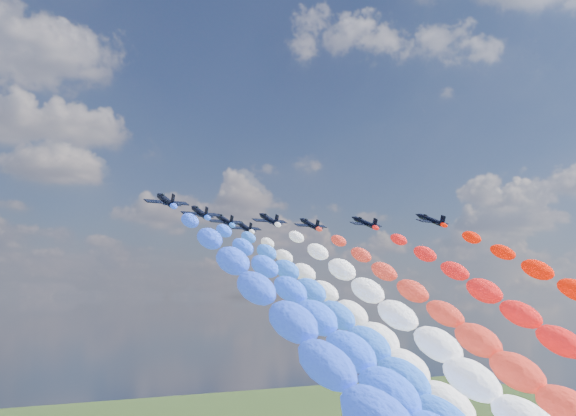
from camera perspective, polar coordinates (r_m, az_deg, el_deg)
jet_0 at (r=124.49m, az=-10.25°, el=0.64°), size 7.96×10.79×5.89m
trail_0 at (r=71.25m, az=5.29°, el=-16.96°), size 7.34×116.17×62.50m
jet_1 at (r=140.79m, az=-7.45°, el=-0.35°), size 8.06×10.87×5.89m
trail_1 at (r=88.62m, az=6.84°, el=-15.07°), size 7.34×116.17×62.50m
jet_2 at (r=154.41m, az=-5.37°, el=-1.01°), size 8.09×10.89×5.89m
trail_2 at (r=103.10m, az=8.05°, el=-13.98°), size 7.34×116.17×62.50m
jet_3 at (r=152.49m, az=-1.62°, el=-0.96°), size 8.01×10.83×5.89m
trail_3 at (r=103.70m, az=13.87°, el=-13.80°), size 7.34×116.17×62.50m
jet_4 at (r=168.85m, az=-3.69°, el=-1.59°), size 8.25×11.01×5.89m
trail_4 at (r=118.24m, az=8.78°, el=-13.13°), size 7.34×116.17×62.50m
jet_5 at (r=162.49m, az=1.84°, el=-1.37°), size 8.23×10.99×5.89m
trail_5 at (r=115.83m, az=17.36°, el=-13.00°), size 7.34×116.17×62.50m
jet_6 at (r=160.21m, az=6.49°, el=-1.23°), size 8.45×11.15×5.89m
jet_7 at (r=157.15m, az=11.95°, el=-1.00°), size 8.37×11.09×5.89m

